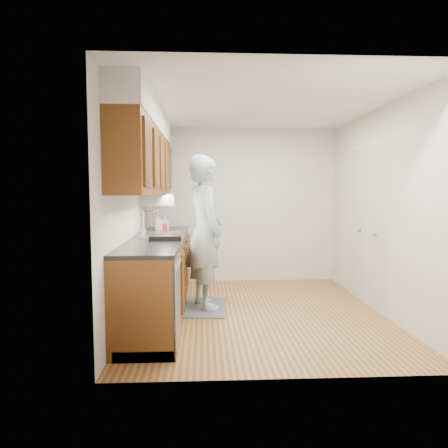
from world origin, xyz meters
name	(u,v)px	position (x,y,z in m)	size (l,w,h in m)	color
floor	(257,312)	(0.00, 0.00, 0.00)	(3.50, 3.50, 0.00)	#A3753E
ceiling	(259,105)	(0.00, 0.00, 2.50)	(3.50, 3.50, 0.00)	white
wall_left	(132,211)	(-1.50, 0.00, 1.25)	(0.02, 3.50, 2.50)	silver
wall_right	(380,210)	(1.50, 0.00, 1.25)	(0.02, 3.50, 2.50)	silver
wall_back	(244,205)	(0.00, 1.75, 1.25)	(3.00, 0.02, 2.50)	silver
counter	(159,274)	(-1.20, 0.00, 0.49)	(0.64, 2.80, 1.30)	brown
upper_cabinets	(146,152)	(-1.33, 0.05, 1.95)	(0.47, 2.80, 1.21)	brown
closet_door	(368,226)	(1.49, 0.30, 1.02)	(0.02, 1.22, 2.05)	white
floor_mat	(205,307)	(-0.64, 0.23, 0.01)	(0.53, 0.91, 0.02)	slate
person	(205,222)	(-0.64, 0.23, 1.10)	(0.77, 0.51, 2.17)	#96B3B6
soap_bottle_a	(158,221)	(-1.29, 0.75, 1.07)	(0.10, 0.10, 0.25)	white
soap_bottle_b	(165,223)	(-1.19, 0.76, 1.04)	(0.09, 0.10, 0.21)	white
soap_bottle_c	(164,223)	(-1.22, 0.90, 1.03)	(0.15, 0.15, 0.19)	white
soda_can	(165,228)	(-1.17, 0.50, 1.00)	(0.06, 0.06, 0.12)	#BB203B
dish_rack	(165,237)	(-1.08, -0.31, 0.97)	(0.35, 0.29, 0.06)	black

